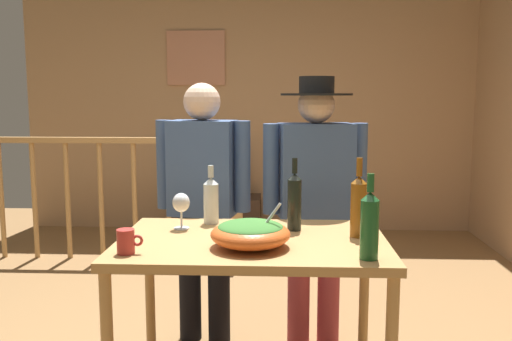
% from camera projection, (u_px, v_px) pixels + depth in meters
% --- Properties ---
extents(back_wall, '(4.82, 0.10, 2.86)m').
position_uv_depth(back_wall, '(250.00, 97.00, 5.94)').
color(back_wall, tan).
rests_on(back_wall, ground_plane).
extents(framed_picture, '(0.61, 0.03, 0.57)m').
position_uv_depth(framed_picture, '(196.00, 58.00, 5.85)').
color(framed_picture, tan).
extents(stair_railing, '(2.20, 0.10, 1.14)m').
position_uv_depth(stair_railing, '(156.00, 187.00, 4.87)').
color(stair_railing, '#B2844C').
rests_on(stair_railing, ground_plane).
extents(tv_console, '(0.90, 0.40, 0.41)m').
position_uv_depth(tv_console, '(217.00, 216.00, 5.78)').
color(tv_console, '#38281E').
rests_on(tv_console, ground_plane).
extents(flat_screen_tv, '(0.58, 0.12, 0.44)m').
position_uv_depth(flat_screen_tv, '(217.00, 172.00, 5.68)').
color(flat_screen_tv, black).
rests_on(flat_screen_tv, tv_console).
extents(serving_table, '(1.21, 0.80, 0.82)m').
position_uv_depth(serving_table, '(252.00, 258.00, 2.52)').
color(serving_table, '#B2844C').
rests_on(serving_table, ground_plane).
extents(salad_bowl, '(0.34, 0.34, 0.20)m').
position_uv_depth(salad_bowl, '(250.00, 233.00, 2.36)').
color(salad_bowl, '#DB5B23').
rests_on(salad_bowl, serving_table).
extents(wine_glass, '(0.08, 0.08, 0.18)m').
position_uv_depth(wine_glass, '(181.00, 204.00, 2.67)').
color(wine_glass, silver).
rests_on(wine_glass, serving_table).
extents(wine_bottle_dark, '(0.07, 0.07, 0.35)m').
position_uv_depth(wine_bottle_dark, '(294.00, 201.00, 2.65)').
color(wine_bottle_dark, black).
rests_on(wine_bottle_dark, serving_table).
extents(wine_bottle_clear, '(0.08, 0.08, 0.30)m').
position_uv_depth(wine_bottle_clear, '(211.00, 199.00, 2.79)').
color(wine_bottle_clear, silver).
rests_on(wine_bottle_clear, serving_table).
extents(wine_bottle_green, '(0.07, 0.07, 0.34)m').
position_uv_depth(wine_bottle_green, '(370.00, 224.00, 2.18)').
color(wine_bottle_green, '#1E5628').
rests_on(wine_bottle_green, serving_table).
extents(wine_bottle_amber, '(0.07, 0.07, 0.36)m').
position_uv_depth(wine_bottle_amber, '(358.00, 205.00, 2.52)').
color(wine_bottle_amber, brown).
rests_on(wine_bottle_amber, serving_table).
extents(mug_red, '(0.11, 0.07, 0.10)m').
position_uv_depth(mug_red, '(126.00, 241.00, 2.26)').
color(mug_red, '#B7332D').
rests_on(mug_red, serving_table).
extents(person_standing_left, '(0.56, 0.28, 1.53)m').
position_uv_depth(person_standing_left, '(203.00, 194.00, 3.21)').
color(person_standing_left, black).
rests_on(person_standing_left, ground_plane).
extents(person_standing_right, '(0.60, 0.40, 1.56)m').
position_uv_depth(person_standing_right, '(315.00, 189.00, 3.18)').
color(person_standing_right, '#9E3842').
rests_on(person_standing_right, ground_plane).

